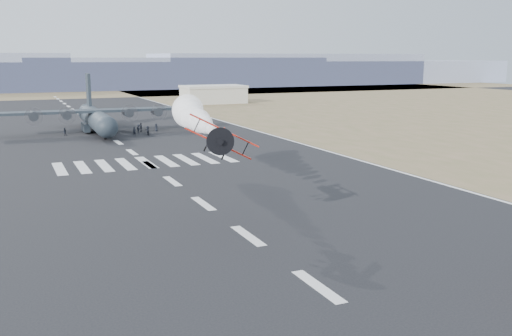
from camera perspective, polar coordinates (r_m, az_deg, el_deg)
ground at (r=39.11m, az=6.22°, el=-11.68°), size 500.00×500.00×0.00m
scrub_far at (r=262.22m, az=-19.91°, el=7.06°), size 500.00×80.00×0.00m
runway_markings at (r=94.16m, az=-12.30°, el=1.56°), size 60.00×260.00×0.01m
ridge_seg_d at (r=291.84m, az=-20.43°, el=8.64°), size 150.00×50.00×13.00m
ridge_seg_e at (r=302.91m, az=-7.93°, el=9.47°), size 150.00×50.00×15.00m
ridge_seg_f at (r=326.79m, az=3.25°, el=9.83°), size 150.00×50.00×17.00m
ridge_seg_g at (r=361.00m, az=12.60°, el=9.38°), size 150.00×50.00×13.00m
hangar_right at (r=192.58m, az=-4.28°, el=7.38°), size 20.50×12.50×5.90m
aerobatic_biplane at (r=50.00m, az=-3.56°, el=2.91°), size 6.04×6.05×4.24m
smoke_trail at (r=70.89m, az=-6.55°, el=5.38°), size 6.55×24.99×4.14m
transport_aircraft at (r=121.50m, az=-15.69°, el=4.90°), size 40.09×33.05×11.60m
support_vehicle at (r=118.33m, az=-5.28°, el=3.98°), size 5.30×3.57×1.35m
crew_a at (r=113.25m, az=-12.07°, el=3.57°), size 0.82×0.78×1.76m
crew_b at (r=117.64m, az=-18.60°, el=3.46°), size 0.78×0.50×1.55m
crew_c at (r=117.77m, az=-11.66°, el=3.87°), size 0.93×1.27×1.78m
crew_d at (r=119.35m, az=-11.44°, el=3.99°), size 0.72×1.16×1.86m
crew_e at (r=120.22m, az=-9.95°, el=4.02°), size 0.90×0.83×1.57m
crew_f at (r=114.24m, az=-10.78°, el=3.69°), size 0.71×1.72×1.80m
crew_g at (r=115.20m, az=-14.35°, el=3.55°), size 0.75×0.71×1.60m
crew_h at (r=117.51m, az=-15.40°, el=3.65°), size 0.70×0.90×1.62m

